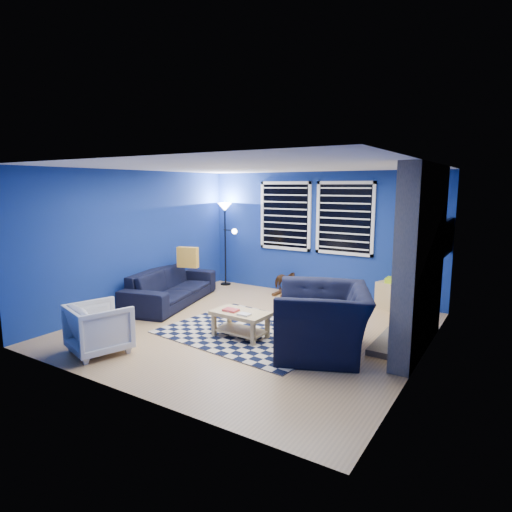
{
  "coord_description": "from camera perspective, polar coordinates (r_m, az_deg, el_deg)",
  "views": [
    {
      "loc": [
        3.48,
        -5.42,
        2.22
      ],
      "look_at": [
        -0.11,
        0.3,
        1.11
      ],
      "focal_mm": 30.0,
      "sensor_mm": 36.0,
      "label": 1
    }
  ],
  "objects": [
    {
      "name": "wall_left",
      "position": [
        8.13,
        -15.59,
        2.15
      ],
      "size": [
        0.0,
        5.0,
        5.0
      ],
      "primitive_type": "plane",
      "rotation": [
        1.57,
        0.0,
        1.57
      ],
      "color": "navy",
      "rests_on": "floor"
    },
    {
      "name": "rocking_horse",
      "position": [
        8.87,
        3.85,
        -3.31
      ],
      "size": [
        0.26,
        0.51,
        0.42
      ],
      "primitive_type": "imported",
      "rotation": [
        0.0,
        0.0,
        1.63
      ],
      "color": "#412315",
      "rests_on": "floor"
    },
    {
      "name": "throw_pillow",
      "position": [
        8.34,
        -9.09,
        -0.17
      ],
      "size": [
        0.43,
        0.23,
        0.39
      ],
      "primitive_type": "cube",
      "rotation": [
        0.0,
        0.0,
        0.26
      ],
      "color": "gold",
      "rests_on": "sofa"
    },
    {
      "name": "tv",
      "position": [
        7.54,
        24.04,
        2.29
      ],
      "size": [
        0.07,
        1.0,
        0.58
      ],
      "color": "black",
      "rests_on": "wall_right"
    },
    {
      "name": "window_left",
      "position": [
        8.97,
        3.9,
        5.36
      ],
      "size": [
        1.17,
        0.06,
        1.42
      ],
      "color": "black",
      "rests_on": "wall_back"
    },
    {
      "name": "armchair_big",
      "position": [
        5.85,
        8.87,
        -8.44
      ],
      "size": [
        1.73,
        1.65,
        0.89
      ],
      "primitive_type": "imported",
      "rotation": [
        0.0,
        0.0,
        -1.16
      ],
      "color": "black",
      "rests_on": "floor"
    },
    {
      "name": "floor",
      "position": [
        6.81,
        -0.57,
        -9.67
      ],
      "size": [
        5.0,
        5.0,
        0.0
      ],
      "primitive_type": "plane",
      "color": "tan",
      "rests_on": "ground"
    },
    {
      "name": "ceiling",
      "position": [
        6.45,
        -0.6,
        11.84
      ],
      "size": [
        5.0,
        5.0,
        0.0
      ],
      "primitive_type": "plane",
      "rotation": [
        3.14,
        0.0,
        0.0
      ],
      "color": "white",
      "rests_on": "wall_back"
    },
    {
      "name": "armchair_bent",
      "position": [
        6.17,
        -20.18,
        -9.0
      ],
      "size": [
        0.91,
        0.92,
        0.67
      ],
      "primitive_type": "imported",
      "rotation": [
        0.0,
        0.0,
        2.83
      ],
      "color": "gray",
      "rests_on": "floor"
    },
    {
      "name": "wall_right",
      "position": [
        5.59,
        21.52,
        -1.29
      ],
      "size": [
        0.0,
        5.0,
        5.0
      ],
      "primitive_type": "plane",
      "rotation": [
        1.57,
        0.0,
        -1.57
      ],
      "color": "navy",
      "rests_on": "floor"
    },
    {
      "name": "rug",
      "position": [
        6.66,
        -0.51,
        -10.04
      ],
      "size": [
        2.69,
        2.25,
        0.02
      ],
      "primitive_type": "cube",
      "rotation": [
        0.0,
        0.0,
        -0.1
      ],
      "color": "black",
      "rests_on": "floor"
    },
    {
      "name": "window_right",
      "position": [
        8.43,
        11.73,
        4.94
      ],
      "size": [
        1.17,
        0.06,
        1.42
      ],
      "color": "black",
      "rests_on": "wall_back"
    },
    {
      "name": "cabinet",
      "position": [
        8.13,
        18.06,
        -5.08
      ],
      "size": [
        0.69,
        0.56,
        0.59
      ],
      "rotation": [
        0.0,
        0.0,
        -0.32
      ],
      "color": "#D5B578",
      "rests_on": "floor"
    },
    {
      "name": "coffee_table",
      "position": [
        6.34,
        -2.11,
        -8.38
      ],
      "size": [
        0.85,
        0.51,
        0.42
      ],
      "rotation": [
        0.0,
        0.0,
        -0.04
      ],
      "color": "#D5B578",
      "rests_on": "rug"
    },
    {
      "name": "wall_back",
      "position": [
        8.71,
        8.35,
        2.85
      ],
      "size": [
        5.0,
        0.0,
        5.0
      ],
      "primitive_type": "plane",
      "rotation": [
        1.57,
        0.0,
        0.0
      ],
      "color": "navy",
      "rests_on": "floor"
    },
    {
      "name": "fireplace",
      "position": [
        6.11,
        21.07,
        -0.92
      ],
      "size": [
        0.65,
        2.0,
        2.5
      ],
      "color": "gray",
      "rests_on": "floor"
    },
    {
      "name": "floor_lamp",
      "position": [
        9.53,
        -4.08,
        5.06
      ],
      "size": [
        0.5,
        0.31,
        1.85
      ],
      "color": "black",
      "rests_on": "floor"
    },
    {
      "name": "sofa",
      "position": [
        8.31,
        -11.24,
        -3.98
      ],
      "size": [
        2.42,
        1.44,
        0.66
      ],
      "primitive_type": "imported",
      "rotation": [
        0.0,
        0.0,
        1.83
      ],
      "color": "black",
      "rests_on": "floor"
    }
  ]
}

